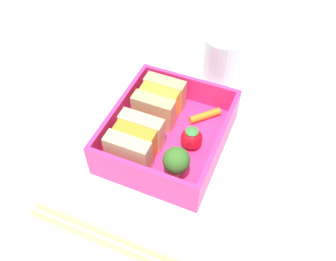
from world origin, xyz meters
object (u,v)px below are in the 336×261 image
Objects in this scene: broccoli_floret at (176,161)px; drinking_glass at (223,58)px; chopstick_pair at (105,238)px; folded_napkin at (280,201)px; sandwich_left at (135,141)px; sandwich_center_left at (159,102)px; strawberry_far_left at (191,139)px; carrot_stick_far_left at (205,116)px.

drinking_glass is (20.79, 0.67, -0.04)cm from broccoli_floret.
folded_napkin is (12.50, -17.21, -0.15)cm from chopstick_pair.
sandwich_left and sandwich_center_left have the same top height.
sandwich_left is 0.30× the size of chopstick_pair.
broccoli_floret is at bearing 178.69° from strawberry_far_left.
drinking_glass is (16.04, 0.78, 1.20)cm from strawberry_far_left.
sandwich_center_left is 0.75× the size of drinking_glass.
broccoli_floret reaches higher than folded_napkin.
sandwich_center_left is at bearing 70.15° from folded_napkin.
sandwich_left is 7.61cm from sandwich_center_left.
broccoli_floret is 11.93cm from chopstick_pair.
sandwich_center_left is 10.76cm from broccoli_floret.
sandwich_center_left is 6.69cm from carrot_stick_far_left.
strawberry_far_left is at bearing -177.23° from drinking_glass.
drinking_glass is 23.47cm from folded_napkin.
drinking_glass reaches higher than sandwich_center_left.
sandwich_center_left is at bearing 34.60° from broccoli_floret.
sandwich_center_left reaches higher than folded_napkin.
strawberry_far_left is at bearing -123.42° from sandwich_center_left.
broccoli_floret is 1.00× the size of carrot_stick_far_left.
broccoli_floret is 0.58× the size of drinking_glass.
sandwich_left is at bearing 92.29° from folded_napkin.
carrot_stick_far_left is 10.71cm from drinking_glass.
carrot_stick_far_left reaches higher than chopstick_pair.
broccoli_floret is (-1.24, -6.10, 0.53)cm from sandwich_left.
strawberry_far_left is 16.07cm from chopstick_pair.
sandwich_left is 1.29× the size of broccoli_floret.
drinking_glass is 0.72× the size of folded_napkin.
sandwich_center_left is 1.28× the size of carrot_stick_far_left.
drinking_glass is (31.29, -3.66, 3.61)cm from chopstick_pair.
folded_napkin is at bearing -123.38° from carrot_stick_far_left.
drinking_glass is at bearing 1.84° from broccoli_floret.
chopstick_pair is at bearing 126.00° from folded_napkin.
folded_napkin is at bearing -54.00° from chopstick_pair.
chopstick_pair is 1.78× the size of folded_napkin.
sandwich_left is 12.27cm from chopstick_pair.
sandwich_left reaches higher than carrot_stick_far_left.
sandwich_center_left is 1.71× the size of strawberry_far_left.
chopstick_pair is (-19.35, -1.77, -3.11)cm from sandwich_center_left.
strawberry_far_left is 0.75× the size of carrot_stick_far_left.
carrot_stick_far_left reaches higher than folded_napkin.
broccoli_floret is 0.24× the size of chopstick_pair.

